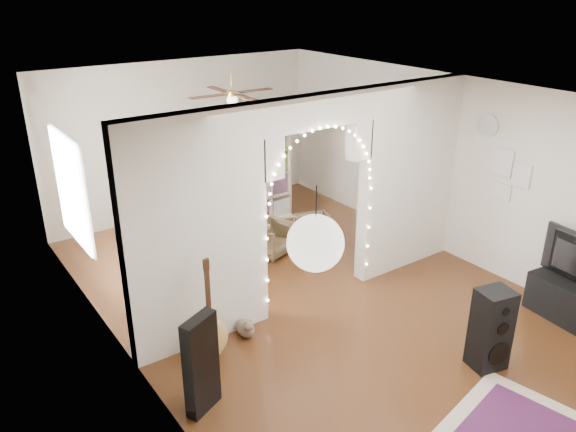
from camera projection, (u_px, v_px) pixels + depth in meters
floor at (314, 296)px, 7.53m from camera, size 7.50×7.50×0.00m
ceiling at (318, 94)px, 6.48m from camera, size 5.00×7.50×0.02m
wall_back at (184, 138)px, 9.82m from camera, size 5.00×0.02×2.70m
wall_left at (121, 254)px, 5.67m from camera, size 0.02×7.50×2.70m
wall_right at (448, 167)px, 8.34m from camera, size 0.02×7.50×2.70m
divider_wall at (316, 197)px, 6.98m from camera, size 5.00×0.20×2.70m
fairy_lights at (323, 190)px, 6.83m from camera, size 1.64×0.04×1.60m
window at (71, 190)px, 6.98m from camera, size 0.04×1.20×1.40m
wall_clock at (488, 125)px, 7.59m from camera, size 0.03×0.31×0.31m
picture_frames at (508, 175)px, 7.52m from camera, size 0.02×0.50×0.70m
paper_lantern at (315, 243)px, 3.84m from camera, size 0.40×0.40×0.40m
ceiling_fan at (232, 93)px, 8.10m from camera, size 1.10×1.10×0.30m
guitar_case at (201, 365)px, 5.36m from camera, size 0.42×0.29×1.04m
acoustic_guitar at (210, 324)px, 6.09m from camera, size 0.43×0.16×1.06m
tabby_cat at (246, 328)px, 6.63m from camera, size 0.25×0.45×0.29m
floor_speaker at (491, 329)px, 5.99m from camera, size 0.42×0.39×0.93m
media_console at (569, 303)px, 6.90m from camera, size 0.51×1.04×0.50m
bookcase at (246, 177)px, 9.50m from camera, size 1.66×0.60×1.66m
dining_table at (219, 232)px, 7.80m from camera, size 1.24×0.87×0.76m
flower_vase at (218, 221)px, 7.73m from camera, size 0.19×0.19×0.19m
dining_chair_left at (271, 238)px, 8.59m from camera, size 0.71×0.72×0.52m
dining_chair_right at (315, 231)px, 8.87m from camera, size 0.66×0.67×0.49m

